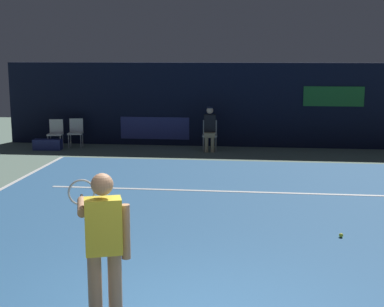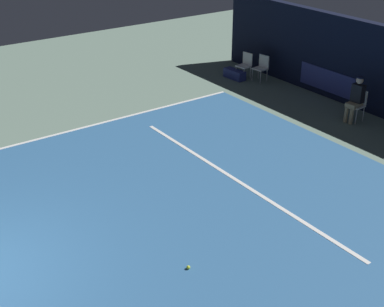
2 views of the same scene
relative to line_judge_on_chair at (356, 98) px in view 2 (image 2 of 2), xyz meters
name	(u,v)px [view 2 (image 2 of 2)]	position (x,y,z in m)	size (l,w,h in m)	color
ground_plane	(169,205)	(0.75, -6.82, -0.69)	(29.18, 29.18, 0.00)	slate
court_surface	(169,205)	(0.75, -6.82, -0.68)	(9.65, 10.50, 0.01)	#336699
line_sideline_right	(75,130)	(-4.03, -6.82, -0.67)	(0.10, 10.50, 0.01)	white
line_service	(236,180)	(0.75, -4.98, -0.67)	(7.53, 0.10, 0.01)	white
line_judge_on_chair	(356,98)	(0.00, 0.00, 0.00)	(0.47, 0.55, 1.32)	white
courtside_chair_near	(245,64)	(-4.75, -0.06, -0.18)	(0.49, 0.47, 0.88)	white
courtside_chair_far	(261,67)	(-4.20, 0.21, -0.18)	(0.49, 0.47, 0.88)	white
tennis_ball	(188,267)	(2.74, -7.72, -0.64)	(0.07, 0.07, 0.07)	#CCE033
equipment_bag	(235,74)	(-4.89, -0.40, -0.53)	(0.84, 0.32, 0.32)	navy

